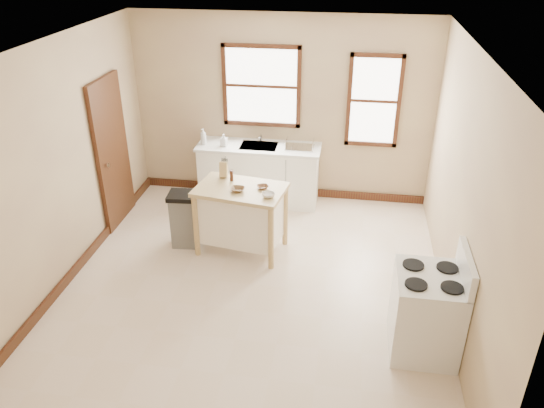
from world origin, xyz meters
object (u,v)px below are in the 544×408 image
(dish_rack, at_px, (300,145))
(bowl_b, at_px, (263,187))
(kitchen_island, at_px, (241,219))
(trash_bin, at_px, (185,219))
(knife_block, at_px, (224,170))
(soap_bottle_a, at_px, (203,136))
(gas_stove, at_px, (428,302))
(soap_bottle_b, at_px, (224,140))
(bowl_c, at_px, (268,195))
(pepper_grinder, at_px, (232,176))
(bowl_a, at_px, (238,189))

(dish_rack, xyz_separation_m, bowl_b, (-0.31, -1.41, -0.04))
(kitchen_island, distance_m, bowl_b, 0.55)
(trash_bin, bearing_deg, knife_block, 25.66)
(soap_bottle_a, relative_size, kitchen_island, 0.22)
(gas_stove, bearing_deg, trash_bin, 152.26)
(soap_bottle_b, bearing_deg, knife_block, -66.67)
(soap_bottle_a, height_order, kitchen_island, soap_bottle_a)
(soap_bottle_b, relative_size, dish_rack, 0.45)
(soap_bottle_a, distance_m, gas_stove, 4.25)
(soap_bottle_a, xyz_separation_m, bowl_c, (1.24, -1.56, -0.11))
(trash_bin, bearing_deg, soap_bottle_a, 88.98)
(kitchen_island, distance_m, trash_bin, 0.77)
(soap_bottle_a, relative_size, bowl_b, 1.71)
(dish_rack, bearing_deg, kitchen_island, -129.87)
(soap_bottle_a, distance_m, soap_bottle_b, 0.33)
(dish_rack, height_order, gas_stove, gas_stove)
(dish_rack, xyz_separation_m, kitchen_island, (-0.60, -1.45, -0.52))
(knife_block, bearing_deg, pepper_grinder, -43.47)
(gas_stove, bearing_deg, dish_rack, 118.10)
(knife_block, distance_m, bowl_c, 0.83)
(kitchen_island, distance_m, gas_stove, 2.69)
(knife_block, height_order, pepper_grinder, knife_block)
(dish_rack, height_order, pepper_grinder, pepper_grinder)
(soap_bottle_b, relative_size, bowl_c, 1.20)
(bowl_a, xyz_separation_m, trash_bin, (-0.75, 0.10, -0.55))
(dish_rack, xyz_separation_m, trash_bin, (-1.36, -1.44, -0.59))
(bowl_b, relative_size, trash_bin, 0.19)
(kitchen_island, bearing_deg, bowl_c, -16.67)
(trash_bin, distance_m, gas_stove, 3.35)
(pepper_grinder, bearing_deg, bowl_b, -19.62)
(soap_bottle_a, relative_size, soap_bottle_b, 1.28)
(soap_bottle_a, height_order, pepper_grinder, soap_bottle_a)
(dish_rack, bearing_deg, bowl_c, -114.60)
(bowl_c, xyz_separation_m, trash_bin, (-1.16, 0.20, -0.55))
(pepper_grinder, bearing_deg, dish_rack, 59.15)
(bowl_b, relative_size, bowl_c, 0.90)
(dish_rack, bearing_deg, soap_bottle_a, 165.43)
(soap_bottle_b, bearing_deg, dish_rack, 15.38)
(bowl_a, xyz_separation_m, bowl_b, (0.30, 0.13, -0.00))
(soap_bottle_a, relative_size, bowl_c, 1.54)
(soap_bottle_a, bearing_deg, dish_rack, 25.93)
(kitchen_island, bearing_deg, gas_stove, -26.02)
(soap_bottle_b, relative_size, bowl_a, 1.09)
(kitchen_island, height_order, bowl_a, bowl_a)
(knife_block, height_order, bowl_c, knife_block)
(dish_rack, relative_size, kitchen_island, 0.38)
(trash_bin, bearing_deg, gas_stove, -32.38)
(pepper_grinder, xyz_separation_m, bowl_a, (0.14, -0.28, -0.05))
(bowl_a, relative_size, gas_stove, 0.15)
(knife_block, height_order, trash_bin, knife_block)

